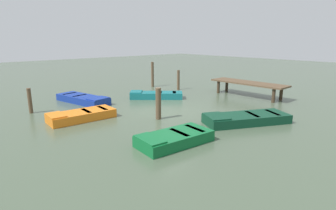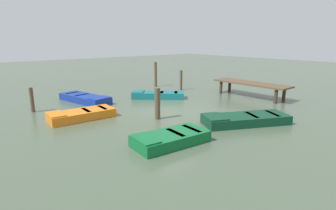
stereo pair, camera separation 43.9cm
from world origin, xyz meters
name	(u,v)px [view 1 (the left image)]	position (x,y,z in m)	size (l,w,h in m)	color
ground_plane	(168,111)	(0.00, 0.00, 0.00)	(80.00, 80.00, 0.00)	#475642
dock_segment	(248,84)	(0.64, 6.52, 0.82)	(5.09, 1.53, 0.95)	brown
rowboat_dark_green	(246,118)	(3.85, 1.30, 0.22)	(2.93, 4.04, 0.46)	#0C3823
rowboat_teal	(156,95)	(-2.94, 1.58, 0.22)	(2.96, 3.15, 0.46)	#14666B
rowboat_green	(174,138)	(3.52, -2.84, 0.22)	(1.56, 2.88, 0.46)	#0F602D
rowboat_orange	(81,115)	(-1.62, -4.05, 0.22)	(1.40, 3.07, 0.46)	orange
rowboat_blue	(83,99)	(-4.94, -2.43, 0.22)	(3.86, 1.95, 0.46)	navy
mooring_piling_far_right	(153,74)	(-6.50, 4.15, 0.98)	(0.21, 0.21, 1.95)	brown
mooring_piling_far_left	(158,104)	(0.72, -1.25, 0.75)	(0.26, 0.26, 1.51)	brown
mooring_piling_near_left	(30,101)	(-4.46, -5.48, 0.65)	(0.19, 0.19, 1.30)	brown
mooring_piling_mid_right	(178,80)	(-4.16, 4.74, 0.73)	(0.20, 0.20, 1.46)	brown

